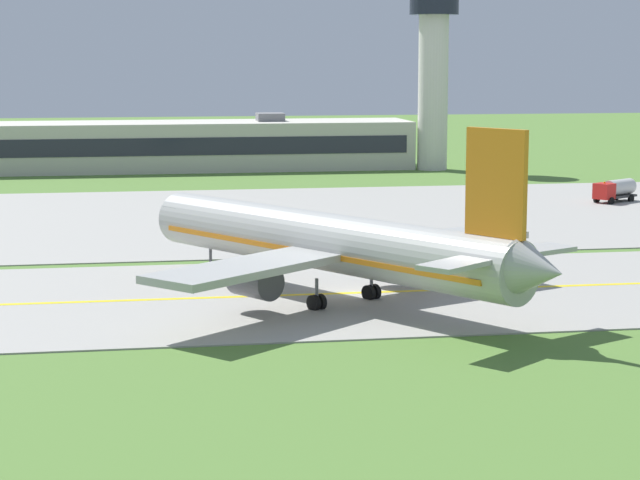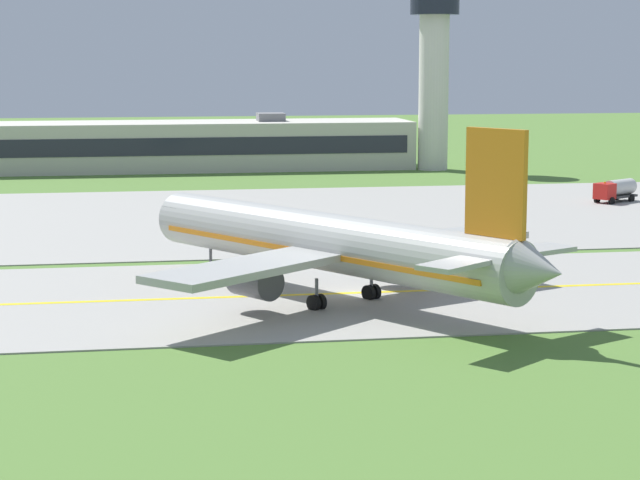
% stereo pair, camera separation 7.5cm
% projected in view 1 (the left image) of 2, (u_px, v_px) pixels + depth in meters
% --- Properties ---
extents(ground_plane, '(500.00, 500.00, 0.00)m').
position_uv_depth(ground_plane, '(358.00, 294.00, 86.84)').
color(ground_plane, '#517A33').
extents(taxiway_strip, '(240.00, 28.00, 0.10)m').
position_uv_depth(taxiway_strip, '(358.00, 293.00, 86.83)').
color(taxiway_strip, '#9E9B93').
rests_on(taxiway_strip, ground).
extents(apron_pad, '(140.00, 52.00, 0.10)m').
position_uv_depth(apron_pad, '(372.00, 215.00, 129.40)').
color(apron_pad, '#9E9B93').
rests_on(apron_pad, ground).
extents(taxiway_centreline, '(220.00, 0.60, 0.01)m').
position_uv_depth(taxiway_centreline, '(358.00, 293.00, 86.82)').
color(taxiway_centreline, yellow).
rests_on(taxiway_centreline, taxiway_strip).
extents(airplane_lead, '(29.28, 35.05, 12.70)m').
position_uv_depth(airplane_lead, '(330.00, 243.00, 83.49)').
color(airplane_lead, '#ADADA8').
rests_on(airplane_lead, ground).
extents(service_truck_baggage, '(4.94, 6.17, 2.65)m').
position_uv_depth(service_truck_baggage, '(211.00, 214.00, 118.38)').
color(service_truck_baggage, '#264CA5').
rests_on(service_truck_baggage, ground).
extents(service_truck_fuel, '(6.17, 4.93, 2.65)m').
position_uv_depth(service_truck_fuel, '(615.00, 190.00, 139.85)').
color(service_truck_fuel, red).
rests_on(service_truck_fuel, ground).
extents(terminal_building, '(69.44, 13.16, 8.28)m').
position_uv_depth(terminal_building, '(178.00, 146.00, 179.47)').
color(terminal_building, beige).
rests_on(terminal_building, ground).
extents(control_tower, '(7.60, 7.60, 27.69)m').
position_uv_depth(control_tower, '(433.00, 57.00, 177.54)').
color(control_tower, silver).
rests_on(control_tower, ground).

